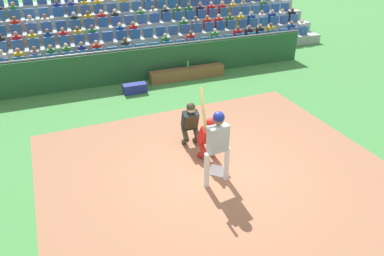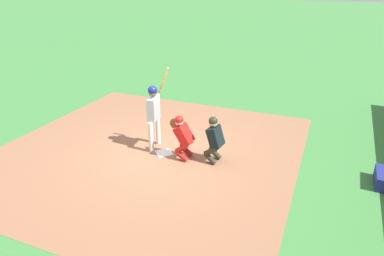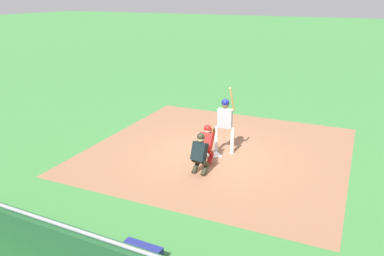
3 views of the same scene
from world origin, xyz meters
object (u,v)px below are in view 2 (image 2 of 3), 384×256
object	(u,v)px
home_plate_umpire	(214,138)
equipment_duffel_bag	(383,179)
catcher_crouching	(182,135)
batter_at_plate	(154,110)
home_plate_marker	(164,153)

from	to	relation	value
home_plate_umpire	equipment_duffel_bag	world-z (taller)	home_plate_umpire
catcher_crouching	batter_at_plate	bearing A→B (deg)	76.99
home_plate_marker	home_plate_umpire	xyz separation A→B (m)	(0.16, -1.44, 0.69)
batter_at_plate	catcher_crouching	xyz separation A→B (m)	(-0.23, -0.99, -0.49)
home_plate_marker	catcher_crouching	bearing A→B (deg)	-90.56
catcher_crouching	home_plate_marker	bearing A→B (deg)	89.44
home_plate_umpire	equipment_duffel_bag	xyz separation A→B (m)	(0.59, -4.11, -0.54)
catcher_crouching	home_plate_umpire	size ratio (longest dim) A/B	0.96
catcher_crouching	equipment_duffel_bag	xyz separation A→B (m)	(0.75, -4.96, -0.53)
home_plate_marker	batter_at_plate	distance (m)	1.26
equipment_duffel_bag	batter_at_plate	bearing A→B (deg)	95.11
catcher_crouching	equipment_duffel_bag	distance (m)	5.05
home_plate_marker	batter_at_plate	world-z (taller)	batter_at_plate
catcher_crouching	equipment_duffel_bag	size ratio (longest dim) A/B	1.49
batter_at_plate	catcher_crouching	bearing A→B (deg)	-103.01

